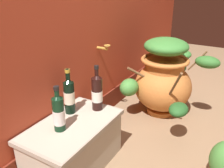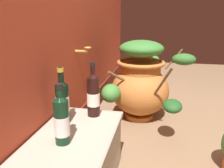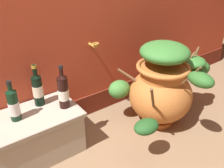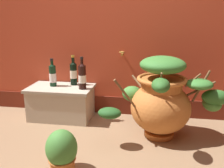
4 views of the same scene
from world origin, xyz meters
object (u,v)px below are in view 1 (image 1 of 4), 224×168
Objects in this scene: wine_bottle_left at (59,112)px; wine_bottle_middle at (97,91)px; terracotta_urn at (164,78)px; wine_bottle_right at (69,95)px.

wine_bottle_middle reaches higher than wine_bottle_left.
wine_bottle_right is at bearing 158.56° from terracotta_urn.
wine_bottle_right is at bearing 134.45° from wine_bottle_middle.
terracotta_urn reaches higher than wine_bottle_left.
wine_bottle_right is at bearing 22.35° from wine_bottle_left.
wine_bottle_middle is at bearing -9.36° from wine_bottle_left.
wine_bottle_left is 0.22m from wine_bottle_right.
terracotta_urn is 3.33× the size of wine_bottle_right.
wine_bottle_left is at bearing 170.64° from wine_bottle_middle.
wine_bottle_left is (-1.16, 0.29, 0.12)m from terracotta_urn.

